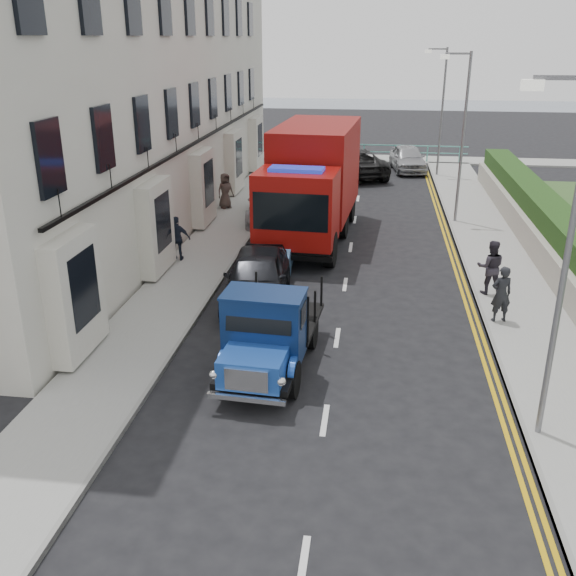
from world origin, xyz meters
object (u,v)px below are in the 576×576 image
Objects in this scene: red_lorry at (313,180)px; pedestrian_east_near at (501,294)px; lamp_near at (561,248)px; lamp_mid at (461,129)px; parked_car_front at (257,276)px; bedford_lorry at (266,339)px; lamp_far at (440,105)px.

pedestrian_east_near is at bearing -47.94° from red_lorry.
lamp_near reaches higher than red_lorry.
lamp_mid reaches higher than parked_car_front.
lamp_mid is at bearing 51.31° from parked_car_front.
bedford_lorry is at bearing -80.68° from parked_car_front.
red_lorry is at bearing 77.96° from parked_car_front.
lamp_far reaches higher than pedestrian_east_near.
lamp_mid is 1.00× the size of lamp_far.
lamp_near is 6.27m from pedestrian_east_near.
lamp_far is 1.49× the size of bedford_lorry.
lamp_mid is 10.98m from pedestrian_east_near.
lamp_mid is 1.49× the size of bedford_lorry.
lamp_near is 16.00m from lamp_mid.
lamp_near is at bearing 73.02° from pedestrian_east_near.
parked_car_front is at bearing 106.81° from bedford_lorry.
red_lorry reaches higher than bedford_lorry.
red_lorry is (-0.08, 11.40, 1.32)m from bedford_lorry.
bedford_lorry is 2.92× the size of pedestrian_east_near.
parked_car_front is (-6.78, -9.70, -3.22)m from lamp_mid.
lamp_near is 0.83× the size of red_lorry.
parked_car_front is 2.85× the size of pedestrian_east_near.
lamp_far is 4.35× the size of pedestrian_east_near.
lamp_far is at bearing -104.02° from pedestrian_east_near.
lamp_near is 1.53× the size of parked_car_front.
bedford_lorry is 7.03m from pedestrian_east_near.
red_lorry is 5.26× the size of pedestrian_east_near.
lamp_near reaches higher than pedestrian_east_near.
lamp_near and lamp_far have the same top height.
pedestrian_east_near reaches higher than parked_car_front.
lamp_near is 4.35× the size of pedestrian_east_near.
pedestrian_east_near is (0.22, -10.54, -3.07)m from lamp_mid.
lamp_far is 1.53× the size of parked_car_front.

